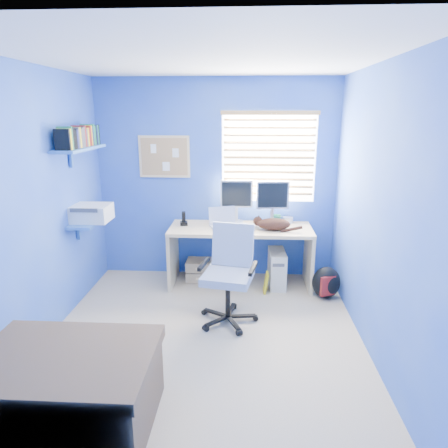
# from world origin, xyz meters

# --- Properties ---
(floor) EXTENTS (3.00, 3.20, 0.00)m
(floor) POSITION_xyz_m (0.00, 0.00, 0.00)
(floor) COLOR #C3AA8B
(floor) RESTS_ON ground
(ceiling) EXTENTS (3.00, 3.20, 0.00)m
(ceiling) POSITION_xyz_m (0.00, 0.00, 2.50)
(ceiling) COLOR white
(ceiling) RESTS_ON wall_back
(wall_back) EXTENTS (3.00, 0.01, 2.50)m
(wall_back) POSITION_xyz_m (0.00, 1.60, 1.25)
(wall_back) COLOR blue
(wall_back) RESTS_ON ground
(wall_front) EXTENTS (3.00, 0.01, 2.50)m
(wall_front) POSITION_xyz_m (0.00, -1.60, 1.25)
(wall_front) COLOR blue
(wall_front) RESTS_ON ground
(wall_left) EXTENTS (0.01, 3.20, 2.50)m
(wall_left) POSITION_xyz_m (-1.50, 0.00, 1.25)
(wall_left) COLOR blue
(wall_left) RESTS_ON ground
(wall_right) EXTENTS (0.01, 3.20, 2.50)m
(wall_right) POSITION_xyz_m (1.50, 0.00, 1.25)
(wall_right) COLOR blue
(wall_right) RESTS_ON ground
(desk) EXTENTS (1.72, 0.65, 0.74)m
(desk) POSITION_xyz_m (0.32, 1.26, 0.37)
(desk) COLOR #DAB37A
(desk) RESTS_ON floor
(laptop) EXTENTS (0.40, 0.35, 0.22)m
(laptop) POSITION_xyz_m (0.13, 1.24, 0.85)
(laptop) COLOR silver
(laptop) RESTS_ON desk
(monitor_left) EXTENTS (0.41, 0.14, 0.54)m
(monitor_left) POSITION_xyz_m (0.26, 1.48, 1.01)
(monitor_left) COLOR silver
(monitor_left) RESTS_ON desk
(monitor_right) EXTENTS (0.41, 0.17, 0.54)m
(monitor_right) POSITION_xyz_m (0.70, 1.44, 1.01)
(monitor_right) COLOR silver
(monitor_right) RESTS_ON desk
(phone) EXTENTS (0.11, 0.13, 0.17)m
(phone) POSITION_xyz_m (-0.39, 1.33, 0.82)
(phone) COLOR black
(phone) RESTS_ON desk
(mug) EXTENTS (0.10, 0.09, 0.10)m
(mug) POSITION_xyz_m (0.77, 1.49, 0.79)
(mug) COLOR #1F7651
(mug) RESTS_ON desk
(cd_spindle) EXTENTS (0.13, 0.13, 0.07)m
(cd_spindle) POSITION_xyz_m (0.91, 1.51, 0.78)
(cd_spindle) COLOR silver
(cd_spindle) RESTS_ON desk
(cat) EXTENTS (0.44, 0.35, 0.14)m
(cat) POSITION_xyz_m (0.71, 1.17, 0.81)
(cat) COLOR black
(cat) RESTS_ON desk
(tower_pc) EXTENTS (0.21, 0.45, 0.45)m
(tower_pc) POSITION_xyz_m (0.77, 1.23, 0.23)
(tower_pc) COLOR beige
(tower_pc) RESTS_ON floor
(drawer_boxes) EXTENTS (0.35, 0.28, 0.27)m
(drawer_boxes) POSITION_xyz_m (-0.19, 1.36, 0.14)
(drawer_boxes) COLOR tan
(drawer_boxes) RESTS_ON floor
(yellow_book) EXTENTS (0.03, 0.17, 0.24)m
(yellow_book) POSITION_xyz_m (0.63, 1.03, 0.12)
(yellow_book) COLOR yellow
(yellow_book) RESTS_ON floor
(backpack) EXTENTS (0.40, 0.36, 0.38)m
(backpack) POSITION_xyz_m (1.32, 0.92, 0.19)
(backpack) COLOR black
(backpack) RESTS_ON floor
(bed_corner) EXTENTS (1.13, 0.81, 0.55)m
(bed_corner) POSITION_xyz_m (-0.81, -1.16, 0.27)
(bed_corner) COLOR brown
(bed_corner) RESTS_ON floor
(office_chair) EXTENTS (0.67, 0.67, 0.99)m
(office_chair) POSITION_xyz_m (0.22, 0.36, 0.37)
(office_chair) COLOR black
(office_chair) RESTS_ON floor
(window_blinds) EXTENTS (1.15, 0.05, 1.10)m
(window_blinds) POSITION_xyz_m (0.65, 1.57, 1.55)
(window_blinds) COLOR white
(window_blinds) RESTS_ON ground
(corkboard) EXTENTS (0.64, 0.02, 0.52)m
(corkboard) POSITION_xyz_m (-0.65, 1.58, 1.55)
(corkboard) COLOR #DAB37A
(corkboard) RESTS_ON ground
(wall_shelves) EXTENTS (0.42, 0.90, 1.05)m
(wall_shelves) POSITION_xyz_m (-1.35, 0.75, 1.43)
(wall_shelves) COLOR #3970C1
(wall_shelves) RESTS_ON ground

